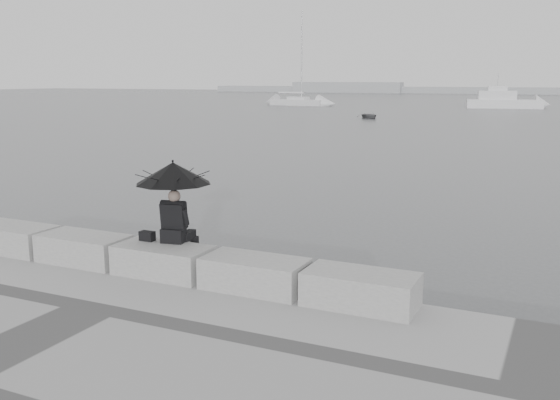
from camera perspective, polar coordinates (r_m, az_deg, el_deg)
The scene contains 12 objects.
ground at distance 11.10m, azimuth -9.10°, elevation -8.60°, with size 360.00×360.00×0.00m, color #444749.
stone_block_far_left at distance 12.76m, azimuth -23.13°, elevation -3.25°, with size 1.60×0.80×0.50m, color gray.
stone_block_left at distance 11.57m, azimuth -17.48°, elevation -4.28°, with size 1.60×0.80×0.50m, color gray.
stone_block_centre at distance 10.52m, azimuth -10.61°, elevation -5.46°, with size 1.60×0.80×0.50m, color gray.
stone_block_right at distance 9.65m, azimuth -2.33°, elevation -6.78°, with size 1.60×0.80×0.50m, color gray.
stone_block_far_right at distance 9.03m, azimuth 7.38°, elevation -8.14°, with size 1.60×0.80×0.50m, color gray.
seated_person at distance 10.47m, azimuth -9.75°, elevation 1.65°, with size 1.26×1.26×1.39m.
bag at distance 10.81m, azimuth -12.05°, elevation -3.24°, with size 0.25×0.14×0.16m, color black.
distant_landmass at distance 163.74m, azimuth 20.56°, elevation 9.36°, with size 180.00×8.00×2.80m.
sailboat_left at distance 88.86m, azimuth 1.68°, elevation 8.98°, with size 8.30×3.35×12.90m.
motor_cruiser at distance 85.04m, azimuth 19.82°, elevation 8.50°, with size 9.51×4.49×4.50m.
dinghy at distance 60.36m, azimuth 8.16°, elevation 7.64°, with size 2.92×1.24×0.49m, color slate.
Camera 1 is at (5.97, -8.59, 3.70)m, focal length 40.00 mm.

